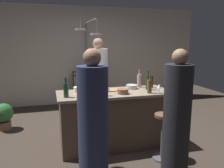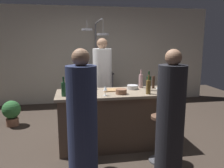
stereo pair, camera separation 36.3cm
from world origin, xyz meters
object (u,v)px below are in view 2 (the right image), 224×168
at_px(wine_glass_near_left_guest, 158,87).
at_px(mixing_bowl_ceramic, 78,89).
at_px(wine_glass_by_chef, 94,83).
at_px(cutting_board, 113,90).
at_px(wine_bottle_amber, 148,87).
at_px(bar_stool_right, 160,136).
at_px(chef, 102,86).
at_px(potted_plant, 12,112).
at_px(pepper_mill, 153,82).
at_px(bar_stool_left, 86,142).
at_px(wine_bottle_dark, 85,86).
at_px(wine_bottle_green, 64,89).
at_px(wine_glass_near_right_guest, 105,89).
at_px(mixing_bowl_wooden, 121,92).
at_px(guest_left, 82,126).
at_px(stove_range, 97,88).
at_px(guest_right, 170,121).
at_px(mixing_bowl_steel, 132,87).
at_px(wine_bottle_red, 149,83).
at_px(wine_bottle_rose, 141,81).

xyz_separation_m(wine_glass_near_left_guest, mixing_bowl_ceramic, (-1.19, 0.43, -0.07)).
xyz_separation_m(wine_glass_by_chef, mixing_bowl_ceramic, (-0.26, -0.10, -0.07)).
distance_m(cutting_board, wine_bottle_amber, 0.60).
bearing_deg(mixing_bowl_ceramic, bar_stool_right, -35.75).
distance_m(chef, potted_plant, 1.91).
bearing_deg(pepper_mill, bar_stool_left, -146.89).
xyz_separation_m(bar_stool_left, wine_glass_by_chef, (0.20, 0.88, 0.63)).
xyz_separation_m(wine_bottle_dark, wine_bottle_amber, (0.95, -0.13, -0.02)).
bearing_deg(chef, mixing_bowl_ceramic, -122.14).
relative_size(chef, bar_stool_right, 2.57).
bearing_deg(bar_stool_right, wine_bottle_green, 160.25).
relative_size(potted_plant, wine_glass_near_right_guest, 3.56).
bearing_deg(mixing_bowl_ceramic, wine_glass_near_right_guest, -45.77).
bearing_deg(mixing_bowl_wooden, mixing_bowl_ceramic, 153.05).
bearing_deg(pepper_mill, wine_glass_near_right_guest, -156.49).
distance_m(cutting_board, wine_bottle_dark, 0.53).
bearing_deg(pepper_mill, wine_bottle_dark, -167.76).
distance_m(guest_left, pepper_mill, 1.72).
bearing_deg(wine_glass_by_chef, wine_glass_near_right_guest, -76.65).
distance_m(stove_range, guest_right, 3.49).
bearing_deg(chef, mixing_bowl_steel, -63.00).
bearing_deg(pepper_mill, mixing_bowl_wooden, -153.17).
bearing_deg(wine_glass_by_chef, guest_left, -101.50).
xyz_separation_m(guest_right, wine_bottle_amber, (-0.02, 0.77, 0.27)).
bearing_deg(mixing_bowl_steel, cutting_board, -172.06).
bearing_deg(cutting_board, wine_glass_near_left_guest, -30.58).
bearing_deg(wine_bottle_red, mixing_bowl_steel, 150.05).
height_order(bar_stool_right, potted_plant, bar_stool_right).
bearing_deg(bar_stool_right, mixing_bowl_steel, 104.05).
distance_m(bar_stool_left, wine_glass_near_left_guest, 1.34).
bearing_deg(pepper_mill, potted_plant, 158.05).
bearing_deg(mixing_bowl_ceramic, chef, 57.86).
distance_m(stove_range, mixing_bowl_ceramic, 2.40).
xyz_separation_m(wine_bottle_dark, wine_bottle_rose, (0.98, 0.35, -0.01)).
height_order(wine_bottle_red, wine_glass_by_chef, wine_bottle_red).
xyz_separation_m(chef, wine_bottle_red, (0.64, -0.93, 0.21)).
xyz_separation_m(bar_stool_right, mixing_bowl_steel, (-0.19, 0.78, 0.56)).
bearing_deg(guest_left, wine_glass_by_chef, 78.50).
xyz_separation_m(stove_range, cutting_board, (0.02, -2.34, 0.46)).
relative_size(guest_left, potted_plant, 3.12).
bearing_deg(stove_range, guest_right, -81.43).
distance_m(wine_bottle_red, mixing_bowl_steel, 0.28).
bearing_deg(guest_left, mixing_bowl_steel, 52.28).
xyz_separation_m(pepper_mill, wine_glass_near_left_guest, (-0.07, -0.42, 0.00)).
bearing_deg(guest_right, guest_left, -179.93).
distance_m(bar_stool_left, mixing_bowl_ceramic, 0.97).
relative_size(wine_glass_by_chef, mixing_bowl_wooden, 0.86).
distance_m(guest_right, wine_bottle_amber, 0.81).
height_order(potted_plant, wine_glass_by_chef, wine_glass_by_chef).
relative_size(guest_right, wine_glass_near_right_guest, 11.01).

